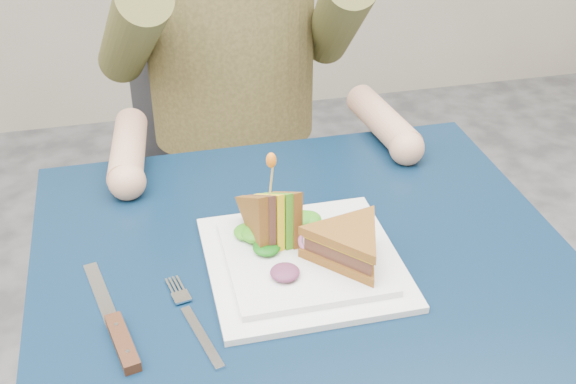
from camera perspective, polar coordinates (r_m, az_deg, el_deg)
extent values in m
cube|color=black|center=(0.99, 1.98, -7.27)|extent=(0.75, 0.75, 0.03)
cylinder|color=#595B5E|center=(1.45, -14.31, -12.05)|extent=(0.04, 0.04, 0.70)
cylinder|color=#595B5E|center=(1.54, 10.26, -8.35)|extent=(0.04, 0.04, 0.70)
cube|color=#47474C|center=(1.67, -4.11, 0.13)|extent=(0.42, 0.40, 0.04)
cube|color=#47474C|center=(1.72, -5.48, 10.36)|extent=(0.42, 0.03, 0.46)
cylinder|color=#47474C|center=(1.67, -8.96, -10.54)|extent=(0.02, 0.02, 0.43)
cylinder|color=#47474C|center=(1.72, 3.19, -8.75)|extent=(0.02, 0.02, 0.43)
cylinder|color=#47474C|center=(1.93, -9.97, -3.76)|extent=(0.02, 0.02, 0.43)
cylinder|color=#47474C|center=(1.97, 0.47, -2.38)|extent=(0.02, 0.02, 0.43)
cylinder|color=brown|center=(1.47, -4.62, 13.61)|extent=(0.34, 0.34, 0.52)
cylinder|color=brown|center=(1.37, -12.28, 12.13)|extent=(0.15, 0.39, 0.31)
cylinder|color=tan|center=(1.24, -12.51, 3.32)|extent=(0.08, 0.20, 0.06)
sphere|color=tan|center=(1.15, -12.60, 0.81)|extent=(0.06, 0.06, 0.06)
cylinder|color=brown|center=(1.43, 3.94, 13.63)|extent=(0.15, 0.39, 0.31)
cylinder|color=tan|center=(1.31, 7.51, 5.59)|extent=(0.08, 0.20, 0.06)
sphere|color=tan|center=(1.23, 9.37, 3.45)|extent=(0.06, 0.06, 0.06)
cube|color=white|center=(0.99, 1.23, -5.59)|extent=(0.26, 0.26, 0.01)
cube|color=white|center=(0.99, 1.24, -5.13)|extent=(0.21, 0.21, 0.01)
cube|color=silver|center=(0.89, -6.82, -11.30)|extent=(0.04, 0.12, 0.00)
cube|color=silver|center=(0.95, -8.43, -8.20)|extent=(0.03, 0.03, 0.00)
cube|color=silver|center=(0.97, -9.36, -7.36)|extent=(0.01, 0.03, 0.00)
cube|color=silver|center=(0.97, -9.07, -7.28)|extent=(0.01, 0.03, 0.00)
cube|color=silver|center=(0.97, -8.79, -7.21)|extent=(0.01, 0.03, 0.00)
cube|color=silver|center=(0.97, -8.51, -7.13)|extent=(0.01, 0.03, 0.00)
cube|color=silver|center=(0.98, -14.54, -7.80)|extent=(0.05, 0.14, 0.00)
cube|color=black|center=(0.90, -12.94, -11.51)|extent=(0.04, 0.10, 0.01)
cylinder|color=silver|center=(0.91, -13.42, -10.18)|extent=(0.01, 0.01, 0.00)
cylinder|color=silver|center=(0.87, -12.55, -12.23)|extent=(0.01, 0.01, 0.00)
cylinder|color=tan|center=(0.96, -1.31, 1.08)|extent=(0.01, 0.01, 0.06)
ellipsoid|color=orange|center=(0.94, -1.34, 2.52)|extent=(0.01, 0.01, 0.02)
torus|color=#9E4C7A|center=(0.98, 2.03, -3.91)|extent=(0.04, 0.04, 0.02)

